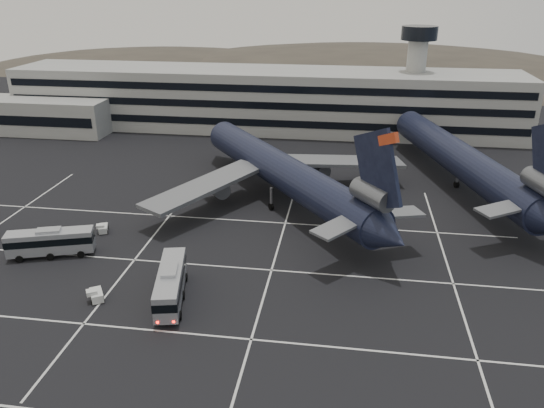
{
  "coord_description": "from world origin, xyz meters",
  "views": [
    {
      "loc": [
        20.49,
        -53.1,
        33.55
      ],
      "look_at": [
        10.68,
        13.33,
        5.0
      ],
      "focal_mm": 35.0,
      "sensor_mm": 36.0,
      "label": 1
    }
  ],
  "objects_px": {
    "bus_far": "(50,241)",
    "bus_near": "(171,283)",
    "tug_a": "(103,228)",
    "trijet_main": "(284,172)"
  },
  "relations": [
    {
      "from": "bus_near",
      "to": "bus_far",
      "type": "relative_size",
      "value": 1.05
    },
    {
      "from": "tug_a",
      "to": "bus_near",
      "type": "bearing_deg",
      "value": -66.19
    },
    {
      "from": "trijet_main",
      "to": "tug_a",
      "type": "bearing_deg",
      "value": 174.59
    },
    {
      "from": "bus_near",
      "to": "bus_far",
      "type": "height_order",
      "value": "bus_near"
    },
    {
      "from": "trijet_main",
      "to": "bus_near",
      "type": "distance_m",
      "value": 31.42
    },
    {
      "from": "bus_near",
      "to": "tug_a",
      "type": "xyz_separation_m",
      "value": [
        -15.25,
        15.3,
        -1.59
      ]
    },
    {
      "from": "tug_a",
      "to": "bus_far",
      "type": "bearing_deg",
      "value": -136.43
    },
    {
      "from": "bus_far",
      "to": "bus_near",
      "type": "bearing_deg",
      "value": -130.26
    },
    {
      "from": "bus_near",
      "to": "tug_a",
      "type": "height_order",
      "value": "bus_near"
    },
    {
      "from": "bus_near",
      "to": "bus_far",
      "type": "bearing_deg",
      "value": 145.44
    }
  ]
}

